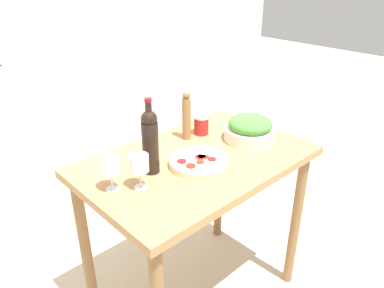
# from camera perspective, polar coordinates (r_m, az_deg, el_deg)

# --- Properties ---
(wall_back) EXTENTS (6.40, 0.06, 2.60)m
(wall_back) POSITION_cam_1_polar(r_m,az_deg,el_deg) (3.45, -25.09, 15.98)
(wall_back) COLOR silver
(wall_back) RESTS_ON ground_plane
(prep_counter) EXTENTS (1.11, 0.71, 0.92)m
(prep_counter) POSITION_cam_1_polar(r_m,az_deg,el_deg) (1.87, 0.75, -5.78)
(prep_counter) COLOR #A87A4C
(prep_counter) RESTS_ON ground_plane
(wine_bottle) EXTENTS (0.07, 0.07, 0.35)m
(wine_bottle) POSITION_cam_1_polar(r_m,az_deg,el_deg) (1.63, -6.39, 0.60)
(wine_bottle) COLOR black
(wine_bottle) RESTS_ON prep_counter
(wine_glass_near) EXTENTS (0.08, 0.08, 0.15)m
(wine_glass_near) POSITION_cam_1_polar(r_m,az_deg,el_deg) (1.53, -8.04, -3.12)
(wine_glass_near) COLOR silver
(wine_glass_near) RESTS_ON prep_counter
(wine_glass_far) EXTENTS (0.08, 0.08, 0.15)m
(wine_glass_far) POSITION_cam_1_polar(r_m,az_deg,el_deg) (1.54, -12.35, -3.41)
(wine_glass_far) COLOR silver
(wine_glass_far) RESTS_ON prep_counter
(pepper_mill) EXTENTS (0.05, 0.05, 0.26)m
(pepper_mill) POSITION_cam_1_polar(r_m,az_deg,el_deg) (1.95, -0.85, 4.23)
(pepper_mill) COLOR olive
(pepper_mill) RESTS_ON prep_counter
(salad_bowl) EXTENTS (0.27, 0.27, 0.14)m
(salad_bowl) POSITION_cam_1_polar(r_m,az_deg,el_deg) (1.98, 8.84, 2.30)
(salad_bowl) COLOR silver
(salad_bowl) RESTS_ON prep_counter
(homemade_pizza) EXTENTS (0.28, 0.28, 0.04)m
(homemade_pizza) POSITION_cam_1_polar(r_m,az_deg,el_deg) (1.73, 1.01, -2.67)
(homemade_pizza) COLOR beige
(homemade_pizza) RESTS_ON prep_counter
(salt_canister) EXTENTS (0.08, 0.08, 0.11)m
(salt_canister) POSITION_cam_1_polar(r_m,az_deg,el_deg) (2.03, 1.42, 2.95)
(salt_canister) COLOR #B2231E
(salt_canister) RESTS_ON prep_counter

